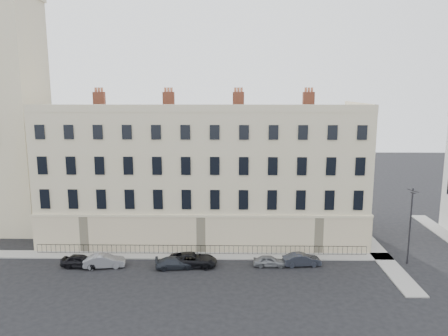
{
  "coord_description": "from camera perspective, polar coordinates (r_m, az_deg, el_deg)",
  "views": [
    {
      "loc": [
        -2.78,
        -38.46,
        17.53
      ],
      "look_at": [
        -3.61,
        10.0,
        8.53
      ],
      "focal_mm": 35.0,
      "sensor_mm": 36.0,
      "label": 1
    }
  ],
  "objects": [
    {
      "name": "pavement_east_return",
      "position": [
        52.08,
        18.83,
        -9.67
      ],
      "size": [
        2.0,
        24.0,
        0.12
      ],
      "primitive_type": "cube",
      "color": "gray",
      "rests_on": "ground"
    },
    {
      "name": "pavement_terrace",
      "position": [
        47.39,
        -8.01,
        -11.22
      ],
      "size": [
        48.0,
        2.0,
        0.12
      ],
      "primitive_type": "cube",
      "color": "gray",
      "rests_on": "ground"
    },
    {
      "name": "terrace",
      "position": [
        51.51,
        -2.59,
        -0.73
      ],
      "size": [
        36.22,
        12.22,
        17.0
      ],
      "color": "beige",
      "rests_on": "ground"
    },
    {
      "name": "church_tower",
      "position": [
        59.1,
        -26.93,
        10.5
      ],
      "size": [
        8.0,
        8.13,
        44.0
      ],
      "color": "beige",
      "rests_on": "ground"
    },
    {
      "name": "ground",
      "position": [
        42.36,
        4.8,
        -13.97
      ],
      "size": [
        160.0,
        160.0,
        0.0
      ],
      "primitive_type": "plane",
      "color": "black",
      "rests_on": "ground"
    },
    {
      "name": "car_d",
      "position": [
        44.36,
        -4.09,
        -11.85
      ],
      "size": [
        4.86,
        2.31,
        1.34
      ],
      "primitive_type": "imported",
      "rotation": [
        0.0,
        0.0,
        1.55
      ],
      "color": "black",
      "rests_on": "ground"
    },
    {
      "name": "car_e",
      "position": [
        44.47,
        5.94,
        -12.0
      ],
      "size": [
        3.22,
        1.32,
        1.09
      ],
      "primitive_type": "imported",
      "rotation": [
        0.0,
        0.0,
        1.56
      ],
      "color": "slate",
      "rests_on": "ground"
    },
    {
      "name": "car_c",
      "position": [
        44.06,
        -6.4,
        -12.21
      ],
      "size": [
        4.06,
        2.13,
        1.12
      ],
      "primitive_type": "imported",
      "rotation": [
        0.0,
        0.0,
        1.72
      ],
      "color": "#23272E",
      "rests_on": "ground"
    },
    {
      "name": "car_a",
      "position": [
        46.22,
        -18.23,
        -11.46
      ],
      "size": [
        3.92,
        1.91,
        1.29
      ],
      "primitive_type": "imported",
      "rotation": [
        0.0,
        0.0,
        1.47
      ],
      "color": "black",
      "rests_on": "ground"
    },
    {
      "name": "streetlamp",
      "position": [
        47.22,
        23.16,
        -6.58
      ],
      "size": [
        0.77,
        1.61,
        7.83
      ],
      "rotation": [
        0.0,
        0.0,
        0.39
      ],
      "color": "#29282D",
      "rests_on": "ground"
    },
    {
      "name": "car_f",
      "position": [
        45.05,
        10.12,
        -11.7
      ],
      "size": [
        3.89,
        1.74,
        1.24
      ],
      "primitive_type": "imported",
      "rotation": [
        0.0,
        0.0,
        1.69
      ],
      "color": "#22262E",
      "rests_on": "ground"
    },
    {
      "name": "car_b",
      "position": [
        45.53,
        -15.35,
        -11.63
      ],
      "size": [
        4.16,
        2.02,
        1.31
      ],
      "primitive_type": "imported",
      "rotation": [
        0.0,
        0.0,
        1.73
      ],
      "color": "slate",
      "rests_on": "ground"
    },
    {
      "name": "railings",
      "position": [
        47.14,
        -3.05,
        -10.61
      ],
      "size": [
        35.0,
        0.04,
        0.96
      ],
      "color": "black",
      "rests_on": "ground"
    }
  ]
}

